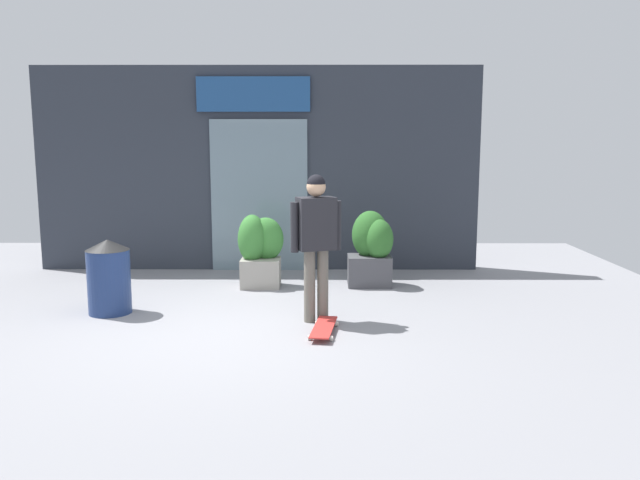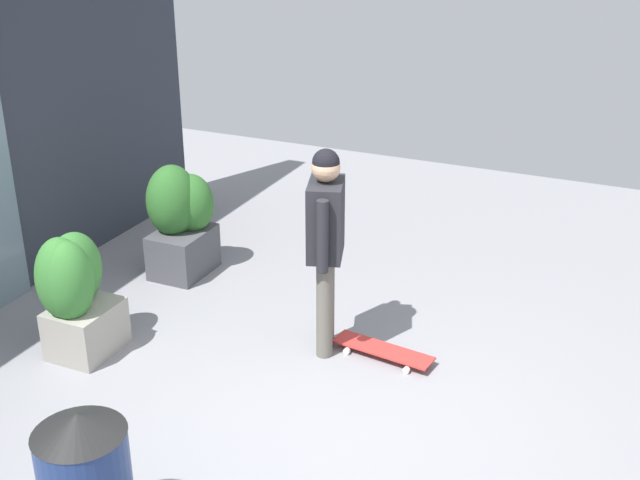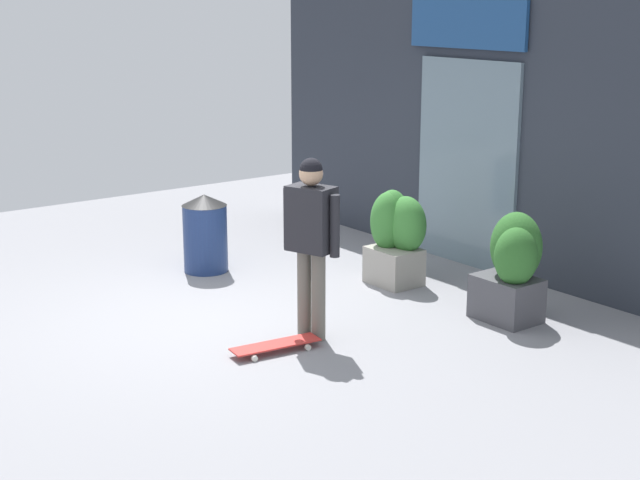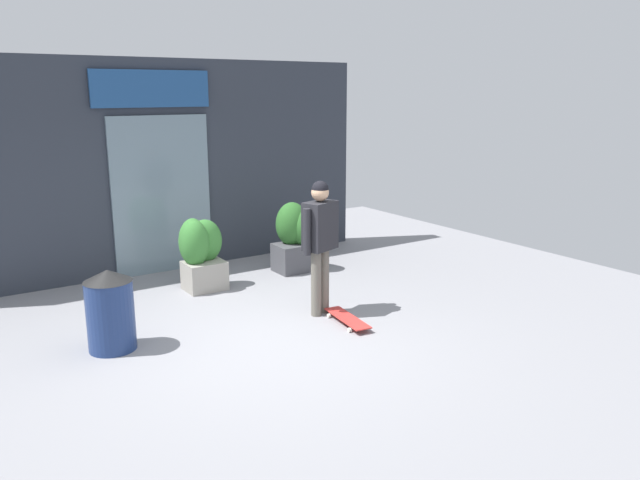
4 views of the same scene
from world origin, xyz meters
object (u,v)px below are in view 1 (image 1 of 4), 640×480
at_px(skateboarder, 316,232).
at_px(trash_bin, 109,276).
at_px(planter_box_right, 258,247).
at_px(skateboard, 324,327).
at_px(planter_box_left, 372,247).

relative_size(skateboarder, trash_bin, 1.88).
height_order(planter_box_right, trash_bin, planter_box_right).
bearing_deg(skateboarder, trash_bin, -116.17).
bearing_deg(planter_box_right, skateboard, -67.33).
xyz_separation_m(skateboard, planter_box_left, (0.70, 2.33, 0.49)).
relative_size(skateboarder, skateboard, 1.99).
height_order(skateboarder, planter_box_right, skateboarder).
distance_m(skateboard, planter_box_left, 2.48).
bearing_deg(skateboarder, skateboard, -7.93).
bearing_deg(skateboard, trash_bin, -99.70).
distance_m(skateboard, planter_box_right, 2.49).
distance_m(skateboard, trash_bin, 2.74).
bearing_deg(planter_box_right, skateboarder, -64.48).
height_order(skateboarder, planter_box_left, skateboarder).
relative_size(skateboard, trash_bin, 0.94).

